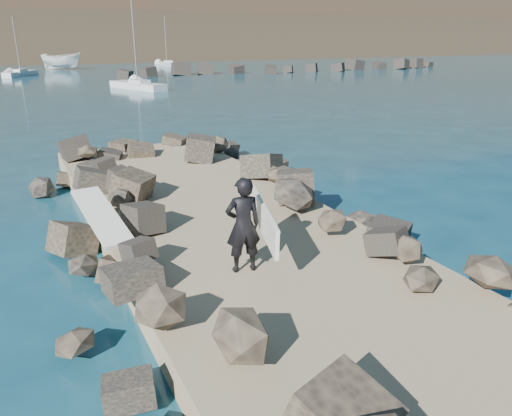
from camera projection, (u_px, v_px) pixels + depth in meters
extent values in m
plane|color=#0F384C|center=(238.00, 253.00, 12.32)|extent=(800.00, 800.00, 0.00)
cube|color=#8C7759|center=(277.00, 275.00, 10.53)|extent=(6.00, 26.00, 0.60)
cube|color=black|center=(134.00, 286.00, 9.67)|extent=(2.60, 22.00, 1.00)
cube|color=black|center=(372.00, 235.00, 12.11)|extent=(2.60, 22.00, 1.00)
cube|color=black|center=(299.00, 68.00, 73.38)|extent=(52.00, 4.00, 1.20)
cube|color=white|center=(102.00, 220.00, 11.56)|extent=(0.97, 2.74, 0.09)
imported|color=white|center=(61.00, 61.00, 78.64)|extent=(6.88, 5.69, 2.55)
imported|color=black|center=(243.00, 225.00, 9.79)|extent=(0.78, 0.57, 1.95)
cube|color=silver|center=(263.00, 219.00, 9.96)|extent=(0.71, 2.35, 0.76)
cube|color=silver|center=(138.00, 86.00, 49.97)|extent=(4.24, 7.65, 0.80)
cylinder|color=gray|center=(134.00, 39.00, 48.50)|extent=(0.12, 0.12, 8.31)
cube|color=silver|center=(139.00, 82.00, 49.09)|extent=(1.88, 2.41, 0.44)
cube|color=silver|center=(21.00, 74.00, 65.55)|extent=(4.66, 5.81, 0.80)
cylinder|color=gray|center=(16.00, 44.00, 64.32)|extent=(0.12, 0.12, 6.78)
cube|color=silver|center=(20.00, 71.00, 64.87)|extent=(1.80, 1.98, 0.44)
cube|color=silver|center=(167.00, 64.00, 87.77)|extent=(2.00, 7.04, 0.80)
cylinder|color=gray|center=(166.00, 39.00, 86.40)|extent=(0.12, 0.12, 7.65)
cube|color=silver|center=(168.00, 62.00, 86.91)|extent=(1.24, 2.02, 0.44)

